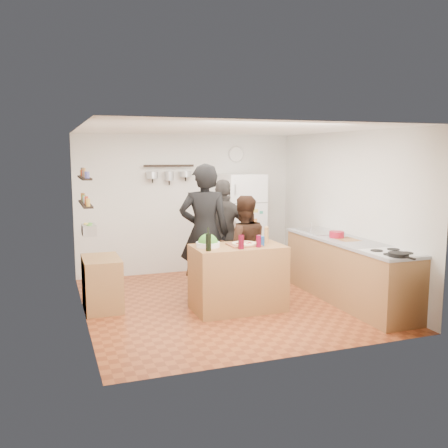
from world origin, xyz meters
name	(u,v)px	position (x,y,z in m)	size (l,w,h in m)	color
room_shell	(218,215)	(0.00, 0.39, 1.25)	(4.20, 4.20, 4.20)	brown
prep_island	(238,278)	(0.04, -0.36, 0.46)	(1.25, 0.72, 0.91)	#9C6A39
pizza_board	(244,245)	(0.12, -0.38, 0.92)	(0.42, 0.34, 0.02)	brown
pizza	(244,243)	(0.12, -0.38, 0.94)	(0.34, 0.34, 0.02)	beige
salad_bowl	(208,245)	(-0.38, -0.31, 0.94)	(0.33, 0.33, 0.07)	white
wine_bottle	(208,243)	(-0.46, -0.58, 1.02)	(0.07, 0.07, 0.22)	black
wine_glass_near	(241,242)	(-0.01, -0.60, 1.00)	(0.08, 0.08, 0.19)	#510717
wine_glass_far	(259,241)	(0.26, -0.56, 0.99)	(0.07, 0.07, 0.16)	#5F0822
pepper_mill	(266,236)	(0.49, -0.31, 1.01)	(0.06, 0.06, 0.20)	#9B7141
salt_canister	(262,241)	(0.34, -0.48, 0.98)	(0.08, 0.08, 0.13)	navy
person_left	(204,233)	(-0.25, 0.25, 1.01)	(0.74, 0.48, 2.03)	black
person_center	(243,248)	(0.30, 0.09, 0.78)	(0.76, 0.59, 1.56)	black
person_back	(224,235)	(0.21, 0.70, 0.88)	(1.03, 0.43, 1.77)	#2C2927
counter_run	(348,272)	(1.70, -0.55, 0.45)	(0.63, 2.63, 0.90)	#9E7042
stove_top	(391,253)	(1.70, -1.50, 0.91)	(0.60, 0.62, 0.02)	white
skillet	(398,255)	(1.60, -1.76, 0.94)	(0.25, 0.25, 0.05)	black
sink	(319,232)	(1.70, 0.30, 0.92)	(0.50, 0.80, 0.03)	silver
cutting_board	(346,240)	(1.70, -0.48, 0.91)	(0.30, 0.40, 0.02)	#996737
red_bowl	(337,234)	(1.65, -0.30, 0.97)	(0.22, 0.22, 0.09)	maroon
fridge	(242,223)	(0.95, 1.75, 0.90)	(0.70, 0.68, 1.80)	white
wall_clock	(236,154)	(0.95, 2.08, 2.15)	(0.30, 0.30, 0.03)	silver
spice_shelf_lower	(85,204)	(-1.93, 0.20, 1.50)	(0.12, 1.00, 0.03)	black
spice_shelf_upper	(84,178)	(-1.93, 0.20, 1.85)	(0.12, 1.00, 0.03)	black
produce_basket	(89,230)	(-1.90, 0.20, 1.15)	(0.18, 0.35, 0.14)	silver
side_table	(102,283)	(-1.74, 0.32, 0.36)	(0.50, 0.80, 0.73)	#A37A44
pot_rack	(169,166)	(-0.35, 2.00, 1.95)	(0.90, 0.04, 0.04)	black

